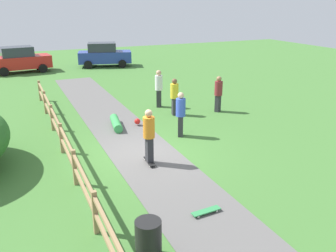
# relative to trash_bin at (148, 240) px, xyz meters

# --- Properties ---
(ground_plane) EXTENTS (60.00, 60.00, 0.00)m
(ground_plane) POSITION_rel_trash_bin_xyz_m (1.80, 5.17, -0.45)
(ground_plane) COLOR #427533
(asphalt_path) EXTENTS (2.40, 28.00, 0.02)m
(asphalt_path) POSITION_rel_trash_bin_xyz_m (1.80, 5.17, -0.44)
(asphalt_path) COLOR #605E5B
(asphalt_path) RESTS_ON ground_plane
(wooden_fence) EXTENTS (0.12, 18.12, 1.10)m
(wooden_fence) POSITION_rel_trash_bin_xyz_m (-0.80, 5.17, 0.22)
(wooden_fence) COLOR #997A51
(wooden_fence) RESTS_ON ground_plane
(trash_bin) EXTENTS (0.56, 0.56, 0.90)m
(trash_bin) POSITION_rel_trash_bin_xyz_m (0.00, 0.00, 0.00)
(trash_bin) COLOR black
(trash_bin) RESTS_ON ground_plane
(skater_riding) EXTENTS (0.41, 0.81, 1.87)m
(skater_riding) POSITION_rel_trash_bin_xyz_m (1.70, 4.31, 0.62)
(skater_riding) COLOR black
(skater_riding) RESTS_ON asphalt_path
(skater_fallen) EXTENTS (1.35, 1.64, 0.36)m
(skater_fallen) POSITION_rel_trash_bin_xyz_m (1.77, 8.23, -0.25)
(skater_fallen) COLOR green
(skater_fallen) RESTS_ON asphalt_path
(skateboard_loose) EXTENTS (0.81, 0.25, 0.08)m
(skateboard_loose) POSITION_rel_trash_bin_xyz_m (1.93, 0.94, -0.36)
(skateboard_loose) COLOR #338C4C
(skateboard_loose) RESTS_ON asphalt_path
(bystander_maroon) EXTENTS (0.53, 0.53, 1.74)m
(bystander_maroon) POSITION_rel_trash_bin_xyz_m (6.91, 8.51, 0.51)
(bystander_maroon) COLOR #2D2D33
(bystander_maroon) RESTS_ON ground_plane
(bystander_blue) EXTENTS (0.51, 0.51, 1.80)m
(bystander_blue) POSITION_rel_trash_bin_xyz_m (3.77, 6.22, 0.55)
(bystander_blue) COLOR #2D2D33
(bystander_blue) RESTS_ON ground_plane
(bystander_yellow) EXTENTS (0.45, 0.45, 1.74)m
(bystander_yellow) POSITION_rel_trash_bin_xyz_m (4.75, 8.90, 0.51)
(bystander_yellow) COLOR #2D2D33
(bystander_yellow) RESTS_ON ground_plane
(bystander_white) EXTENTS (0.52, 0.52, 1.88)m
(bystander_white) POSITION_rel_trash_bin_xyz_m (4.60, 10.43, 0.60)
(bystander_white) COLOR #2D2D33
(bystander_white) RESTS_ON ground_plane
(parked_car_red) EXTENTS (4.35, 2.32, 1.92)m
(parked_car_red) POSITION_rel_trash_bin_xyz_m (-1.29, 23.16, 0.51)
(parked_car_red) COLOR red
(parked_car_red) RESTS_ON ground_plane
(parked_car_blue) EXTENTS (4.49, 2.77, 1.92)m
(parked_car_blue) POSITION_rel_trash_bin_xyz_m (5.10, 23.18, 0.51)
(parked_car_blue) COLOR #283D99
(parked_car_blue) RESTS_ON ground_plane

